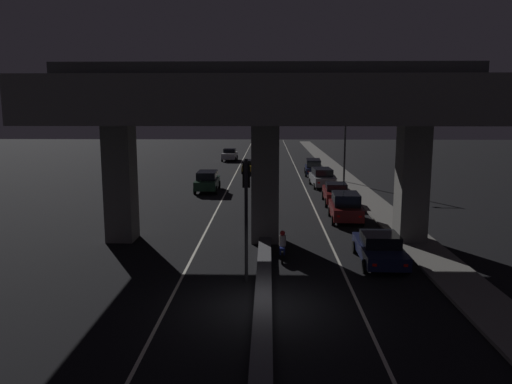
{
  "coord_description": "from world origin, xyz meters",
  "views": [
    {
      "loc": [
        0.17,
        -16.89,
        6.95
      ],
      "look_at": [
        -0.61,
        14.21,
        1.79
      ],
      "focal_mm": 35.0,
      "sensor_mm": 36.0,
      "label": 1
    }
  ],
  "objects_px": {
    "car_dark_red_second": "(346,207)",
    "car_dark_red_third": "(336,193)",
    "car_taxi_yellow_second_oncoming": "(251,166)",
    "traffic_light_left_of_median": "(246,199)",
    "car_dark_blue_fifth": "(313,167)",
    "car_dark_green_lead_oncoming": "(207,181)",
    "car_silver_fourth": "(322,177)",
    "car_white_third_oncoming": "(230,155)",
    "motorcycle_blue_filtering_near": "(282,247)",
    "car_dark_blue_lead": "(379,248)",
    "pedestrian_on_sidewalk": "(406,223)",
    "street_lamp": "(342,137)"
  },
  "relations": [
    {
      "from": "street_lamp",
      "to": "car_taxi_yellow_second_oncoming",
      "type": "xyz_separation_m",
      "value": [
        -8.88,
        7.96,
        -3.67
      ]
    },
    {
      "from": "car_dark_red_third",
      "to": "car_dark_green_lead_oncoming",
      "type": "height_order",
      "value": "car_dark_green_lead_oncoming"
    },
    {
      "from": "traffic_light_left_of_median",
      "to": "car_dark_red_second",
      "type": "distance_m",
      "value": 13.01
    },
    {
      "from": "car_dark_green_lead_oncoming",
      "to": "car_white_third_oncoming",
      "type": "height_order",
      "value": "car_dark_green_lead_oncoming"
    },
    {
      "from": "car_dark_blue_lead",
      "to": "car_dark_blue_fifth",
      "type": "xyz_separation_m",
      "value": [
        -0.29,
        30.99,
        0.21
      ]
    },
    {
      "from": "car_dark_blue_fifth",
      "to": "car_silver_fourth",
      "type": "bearing_deg",
      "value": -176.88
    },
    {
      "from": "car_dark_blue_lead",
      "to": "car_dark_red_second",
      "type": "distance_m",
      "value": 8.74
    },
    {
      "from": "car_taxi_yellow_second_oncoming",
      "to": "motorcycle_blue_filtering_near",
      "type": "distance_m",
      "value": 32.99
    },
    {
      "from": "street_lamp",
      "to": "car_dark_blue_fifth",
      "type": "bearing_deg",
      "value": 110.82
    },
    {
      "from": "traffic_light_left_of_median",
      "to": "car_dark_blue_lead",
      "type": "xyz_separation_m",
      "value": [
        5.96,
        2.66,
        -2.73
      ]
    },
    {
      "from": "car_dark_blue_fifth",
      "to": "car_dark_green_lead_oncoming",
      "type": "bearing_deg",
      "value": 140.35
    },
    {
      "from": "street_lamp",
      "to": "car_dark_red_third",
      "type": "relative_size",
      "value": 1.55
    },
    {
      "from": "car_dark_blue_lead",
      "to": "motorcycle_blue_filtering_near",
      "type": "height_order",
      "value": "motorcycle_blue_filtering_near"
    },
    {
      "from": "car_dark_blue_lead",
      "to": "car_dark_blue_fifth",
      "type": "relative_size",
      "value": 1.02
    },
    {
      "from": "car_dark_red_third",
      "to": "car_dark_blue_lead",
      "type": "bearing_deg",
      "value": -177.68
    },
    {
      "from": "car_dark_blue_lead",
      "to": "car_taxi_yellow_second_oncoming",
      "type": "distance_m",
      "value": 33.97
    },
    {
      "from": "motorcycle_blue_filtering_near",
      "to": "car_dark_green_lead_oncoming",
      "type": "bearing_deg",
      "value": 18.96
    },
    {
      "from": "car_dark_red_second",
      "to": "pedestrian_on_sidewalk",
      "type": "xyz_separation_m",
      "value": [
        2.51,
        -4.71,
        0.03
      ]
    },
    {
      "from": "car_dark_red_third",
      "to": "pedestrian_on_sidewalk",
      "type": "bearing_deg",
      "value": -165.41
    },
    {
      "from": "street_lamp",
      "to": "motorcycle_blue_filtering_near",
      "type": "xyz_separation_m",
      "value": [
        -6.3,
        -24.92,
        -3.78
      ]
    },
    {
      "from": "pedestrian_on_sidewalk",
      "to": "car_dark_blue_fifth",
      "type": "bearing_deg",
      "value": 95.48
    },
    {
      "from": "street_lamp",
      "to": "motorcycle_blue_filtering_near",
      "type": "bearing_deg",
      "value": -104.18
    },
    {
      "from": "car_taxi_yellow_second_oncoming",
      "to": "pedestrian_on_sidewalk",
      "type": "relative_size",
      "value": 2.78
    },
    {
      "from": "car_dark_blue_fifth",
      "to": "car_dark_green_lead_oncoming",
      "type": "distance_m",
      "value": 14.9
    },
    {
      "from": "car_dark_red_third",
      "to": "motorcycle_blue_filtering_near",
      "type": "height_order",
      "value": "car_dark_red_third"
    },
    {
      "from": "car_dark_green_lead_oncoming",
      "to": "car_taxi_yellow_second_oncoming",
      "type": "relative_size",
      "value": 1.05
    },
    {
      "from": "car_silver_fourth",
      "to": "car_dark_blue_fifth",
      "type": "distance_m",
      "value": 8.25
    },
    {
      "from": "traffic_light_left_of_median",
      "to": "car_taxi_yellow_second_oncoming",
      "type": "xyz_separation_m",
      "value": [
        -1.03,
        35.9,
        -2.72
      ]
    },
    {
      "from": "traffic_light_left_of_median",
      "to": "car_dark_green_lead_oncoming",
      "type": "xyz_separation_m",
      "value": [
        -4.36,
        22.63,
        -2.52
      ]
    },
    {
      "from": "street_lamp",
      "to": "motorcycle_blue_filtering_near",
      "type": "height_order",
      "value": "street_lamp"
    },
    {
      "from": "traffic_light_left_of_median",
      "to": "motorcycle_blue_filtering_near",
      "type": "height_order",
      "value": "traffic_light_left_of_median"
    },
    {
      "from": "car_dark_blue_fifth",
      "to": "car_taxi_yellow_second_oncoming",
      "type": "height_order",
      "value": "car_dark_blue_fifth"
    },
    {
      "from": "street_lamp",
      "to": "car_white_third_oncoming",
      "type": "bearing_deg",
      "value": 120.83
    },
    {
      "from": "car_dark_red_second",
      "to": "car_silver_fourth",
      "type": "bearing_deg",
      "value": 2.4
    },
    {
      "from": "car_dark_red_second",
      "to": "car_dark_red_third",
      "type": "distance_m",
      "value": 5.89
    },
    {
      "from": "car_dark_green_lead_oncoming",
      "to": "car_taxi_yellow_second_oncoming",
      "type": "distance_m",
      "value": 13.68
    },
    {
      "from": "car_dark_red_third",
      "to": "car_white_third_oncoming",
      "type": "distance_m",
      "value": 32.92
    },
    {
      "from": "car_dark_red_second",
      "to": "car_taxi_yellow_second_oncoming",
      "type": "bearing_deg",
      "value": 17.83
    },
    {
      "from": "car_dark_red_third",
      "to": "car_taxi_yellow_second_oncoming",
      "type": "bearing_deg",
      "value": 22.58
    },
    {
      "from": "traffic_light_left_of_median",
      "to": "car_dark_red_third",
      "type": "distance_m",
      "value": 18.46
    },
    {
      "from": "car_silver_fourth",
      "to": "car_taxi_yellow_second_oncoming",
      "type": "height_order",
      "value": "car_silver_fourth"
    },
    {
      "from": "traffic_light_left_of_median",
      "to": "motorcycle_blue_filtering_near",
      "type": "xyz_separation_m",
      "value": [
        1.55,
        3.01,
        -2.83
      ]
    },
    {
      "from": "car_taxi_yellow_second_oncoming",
      "to": "motorcycle_blue_filtering_near",
      "type": "bearing_deg",
      "value": 6.15
    },
    {
      "from": "traffic_light_left_of_median",
      "to": "car_dark_red_second",
      "type": "bearing_deg",
      "value": 63.24
    },
    {
      "from": "traffic_light_left_of_median",
      "to": "car_dark_blue_fifth",
      "type": "relative_size",
      "value": 1.1
    },
    {
      "from": "traffic_light_left_of_median",
      "to": "car_dark_blue_fifth",
      "type": "xyz_separation_m",
      "value": [
        5.67,
        33.65,
        -2.53
      ]
    },
    {
      "from": "car_dark_blue_lead",
      "to": "car_dark_red_third",
      "type": "bearing_deg",
      "value": 1.48
    },
    {
      "from": "car_dark_red_second",
      "to": "pedestrian_on_sidewalk",
      "type": "height_order",
      "value": "car_dark_red_second"
    },
    {
      "from": "car_taxi_yellow_second_oncoming",
      "to": "traffic_light_left_of_median",
      "type": "bearing_deg",
      "value": 3.32
    },
    {
      "from": "car_silver_fourth",
      "to": "car_white_third_oncoming",
      "type": "distance_m",
      "value": 25.28
    }
  ]
}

